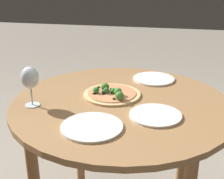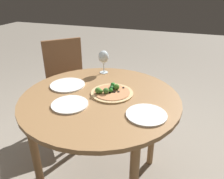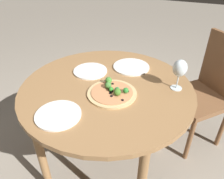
% 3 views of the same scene
% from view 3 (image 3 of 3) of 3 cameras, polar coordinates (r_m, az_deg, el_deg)
% --- Properties ---
extents(ground_plane, '(12.00, 12.00, 0.00)m').
position_cam_3_polar(ground_plane, '(1.80, -1.05, -19.63)').
color(ground_plane, gray).
extents(dining_table, '(1.01, 1.01, 0.75)m').
position_cam_3_polar(dining_table, '(1.33, -1.34, -2.56)').
color(dining_table, olive).
rests_on(dining_table, ground_plane).
extents(chair, '(0.57, 0.57, 0.91)m').
position_cam_3_polar(chair, '(1.86, 23.45, -0.11)').
color(chair, brown).
rests_on(chair, ground_plane).
extents(pizza, '(0.27, 0.27, 0.05)m').
position_cam_3_polar(pizza, '(1.21, 0.07, -0.56)').
color(pizza, tan).
rests_on(pizza, dining_table).
extents(wine_glass, '(0.08, 0.08, 0.18)m').
position_cam_3_polar(wine_glass, '(1.24, 17.31, 5.17)').
color(wine_glass, silver).
rests_on(wine_glass, dining_table).
extents(plate_near, '(0.22, 0.22, 0.01)m').
position_cam_3_polar(plate_near, '(1.42, -5.69, 4.86)').
color(plate_near, white).
rests_on(plate_near, dining_table).
extents(plate_far, '(0.22, 0.22, 0.01)m').
position_cam_3_polar(plate_far, '(1.09, -13.88, -6.43)').
color(plate_far, white).
rests_on(plate_far, dining_table).
extents(plate_side, '(0.24, 0.24, 0.01)m').
position_cam_3_polar(plate_side, '(1.47, 5.05, 5.94)').
color(plate_side, white).
rests_on(plate_side, dining_table).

